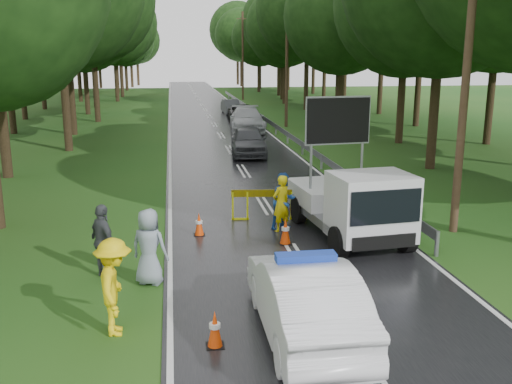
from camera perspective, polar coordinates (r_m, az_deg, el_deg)
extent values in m
plane|color=#194D16|center=(14.88, 4.52, -7.11)|extent=(160.00, 160.00, 0.00)
cube|color=black|center=(43.99, -4.20, 6.74)|extent=(7.00, 140.00, 0.02)
cylinder|color=gray|center=(15.97, 17.65, -4.94)|extent=(0.12, 0.12, 0.70)
cube|color=gray|center=(44.35, 0.60, 7.53)|extent=(0.05, 60.00, 0.30)
cylinder|color=#402C1E|center=(17.67, 20.37, 11.96)|extent=(0.24, 0.24, 10.00)
cylinder|color=#402C1E|center=(42.39, 3.11, 13.26)|extent=(0.24, 0.24, 10.00)
cylinder|color=#402C1E|center=(68.07, -1.34, 13.41)|extent=(0.24, 0.24, 10.00)
cube|color=#402C1E|center=(68.19, -1.36, 16.94)|extent=(1.40, 0.08, 0.08)
imported|color=white|center=(11.00, 4.91, -10.60)|extent=(1.62, 4.60, 1.51)
cube|color=#1938A5|center=(10.69, 5.00, -6.53)|extent=(1.14, 0.32, 0.15)
cube|color=gray|center=(17.36, 8.68, -2.20)|extent=(2.51, 4.55, 0.26)
cube|color=silver|center=(18.18, 7.46, -0.08)|extent=(2.42, 2.70, 0.57)
cube|color=silver|center=(15.53, 11.43, -1.43)|extent=(2.24, 1.87, 1.76)
cube|color=black|center=(14.75, 12.89, -1.48)|extent=(1.91, 0.24, 0.88)
cube|color=black|center=(17.40, 8.20, 7.09)|extent=(1.97, 0.33, 1.35)
cylinder|color=black|center=(15.21, 8.25, -5.02)|extent=(0.38, 0.90, 0.87)
cylinder|color=black|center=(16.04, 14.80, -4.34)|extent=(0.38, 0.90, 0.87)
cylinder|color=black|center=(18.18, 4.28, -1.80)|extent=(0.38, 0.90, 0.87)
cylinder|color=black|center=(18.88, 9.96, -1.39)|extent=(0.38, 0.90, 0.87)
cube|color=#EBF40D|center=(18.43, -2.33, -1.43)|extent=(0.06, 0.06, 0.95)
cube|color=#EBF40D|center=(18.43, -0.86, -1.43)|extent=(0.06, 0.06, 0.95)
cube|color=#EBF40D|center=(18.49, 3.55, -1.40)|extent=(0.06, 0.06, 0.95)
cube|color=#EBF40D|center=(18.54, 5.01, -1.39)|extent=(0.06, 0.06, 0.95)
cube|color=#F2CC00|center=(18.34, 1.36, -0.13)|extent=(2.45, 0.35, 0.24)
imported|color=yellow|center=(17.22, 2.53, -1.15)|extent=(0.76, 0.69, 1.74)
imported|color=#1847A0|center=(17.44, 2.82, -0.92)|extent=(1.09, 1.03, 1.77)
imported|color=yellow|center=(11.30, -13.99, -9.20)|extent=(0.76, 1.26, 1.91)
imported|color=#42464A|center=(14.16, -15.03, -4.76)|extent=(0.94, 1.13, 1.81)
imported|color=gray|center=(13.51, -10.64, -5.42)|extent=(1.05, 0.89, 1.81)
imported|color=#3F4147|center=(30.37, -0.76, 5.12)|extent=(2.18, 4.63, 1.53)
imported|color=#ADAFB5|center=(40.00, -0.90, 7.26)|extent=(2.73, 5.82, 1.64)
imported|color=black|center=(45.99, -1.32, 7.89)|extent=(2.36, 4.85, 1.33)
imported|color=#3C4043|center=(51.89, -2.51, 8.51)|extent=(1.60, 3.96, 1.28)
cube|color=black|center=(10.92, -4.10, -15.12)|extent=(0.34, 0.34, 0.03)
cone|color=#EA3F07|center=(10.76, -4.14, -13.47)|extent=(0.28, 0.28, 0.70)
cube|color=black|center=(16.28, 2.94, -5.18)|extent=(0.36, 0.36, 0.03)
cone|color=#EA3F07|center=(16.16, 2.96, -3.90)|extent=(0.30, 0.30, 0.75)
cube|color=black|center=(19.70, 3.82, -1.84)|extent=(0.36, 0.36, 0.03)
cone|color=#EA3F07|center=(19.61, 3.83, -0.76)|extent=(0.30, 0.30, 0.75)
cube|color=black|center=(17.09, -5.69, -4.31)|extent=(0.33, 0.33, 0.03)
cone|color=#EA3F07|center=(16.99, -5.72, -3.20)|extent=(0.27, 0.27, 0.69)
cube|color=black|center=(19.31, 8.93, -2.30)|extent=(0.39, 0.39, 0.03)
cone|color=#EA3F07|center=(19.20, 8.98, -1.13)|extent=(0.32, 0.32, 0.80)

